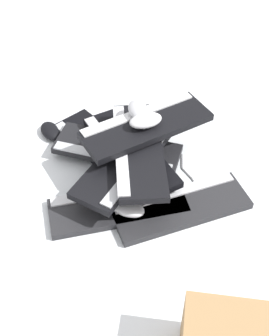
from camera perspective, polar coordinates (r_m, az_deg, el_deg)
name	(u,v)px	position (r m, az deg, el deg)	size (l,w,h in m)	color
ground_plane	(139,180)	(1.60, 0.60, -1.43)	(3.20, 3.20, 0.00)	silver
keyboard_0	(104,149)	(1.69, -3.73, 2.37)	(0.45, 0.36, 0.03)	black
keyboard_1	(118,206)	(1.51, -2.04, -4.70)	(0.17, 0.45, 0.03)	#232326
keyboard_2	(181,207)	(1.51, 5.67, -4.73)	(0.23, 0.46, 0.03)	#232326
keyboard_3	(117,149)	(1.64, -2.15, 2.28)	(0.33, 0.46, 0.03)	black
keyboard_4	(129,151)	(1.59, -0.64, 2.08)	(0.46, 0.28, 0.03)	black
keyboard_5	(126,160)	(1.52, -1.09, 1.03)	(0.43, 0.40, 0.03)	black
keyboard_6	(137,150)	(1.51, 0.36, 2.24)	(0.45, 0.20, 0.03)	black
keyboard_7	(146,125)	(1.56, 1.44, 5.21)	(0.29, 0.46, 0.03)	black
mouse_0	(128,208)	(1.45, -0.83, -4.86)	(0.11, 0.07, 0.04)	silver
mouse_1	(139,111)	(1.56, 0.53, 7.02)	(0.11, 0.07, 0.04)	#B7B7BC
mouse_2	(108,189)	(1.51, -3.20, -2.60)	(0.11, 0.07, 0.04)	#4C4C51
mouse_3	(146,120)	(1.52, 1.37, 5.82)	(0.11, 0.07, 0.04)	silver
mouse_4	(51,131)	(1.78, -10.19, 4.45)	(0.11, 0.07, 0.04)	black
mouse_5	(186,116)	(1.83, 6.28, 6.33)	(0.11, 0.07, 0.04)	silver
cable_0	(174,159)	(1.67, 4.87, 1.06)	(0.50, 0.18, 0.01)	#59595B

